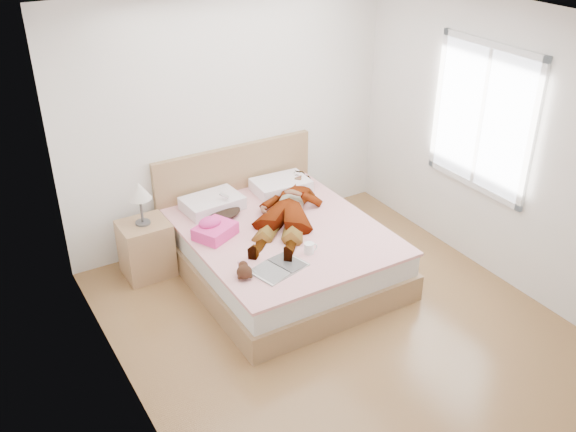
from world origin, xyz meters
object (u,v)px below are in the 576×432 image
object	(u,v)px
nightstand	(146,245)
plush_toy	(244,271)
phone	(224,196)
woman	(288,206)
coffee_mug	(309,248)
bed	(278,246)
magazine	(279,268)
towel	(214,229)

from	to	relation	value
nightstand	plush_toy	bearing A→B (deg)	-69.80
phone	woman	bearing A→B (deg)	-87.73
woman	coffee_mug	distance (m)	0.72
woman	coffee_mug	world-z (taller)	woman
woman	nightstand	world-z (taller)	nightstand
bed	nightstand	world-z (taller)	bed
phone	bed	bearing A→B (deg)	-106.69
plush_toy	bed	bearing A→B (deg)	41.96
magazine	coffee_mug	xyz separation A→B (m)	(0.36, 0.08, 0.04)
phone	coffee_mug	distance (m)	1.14
nightstand	phone	bearing A→B (deg)	-7.10
bed	coffee_mug	xyz separation A→B (m)	(-0.01, -0.58, 0.29)
bed	nightstand	size ratio (longest dim) A/B	2.10
phone	nightstand	bearing A→B (deg)	123.83
woman	bed	bearing A→B (deg)	-108.04
towel	nightstand	world-z (taller)	nightstand
woman	plush_toy	size ratio (longest dim) A/B	7.66
plush_toy	nightstand	xyz separation A→B (m)	(-0.45, 1.23, -0.24)
woman	magazine	bearing A→B (deg)	-84.76
phone	plush_toy	distance (m)	1.19
towel	coffee_mug	bearing A→B (deg)	-49.41
woman	coffee_mug	bearing A→B (deg)	-64.65
bed	magazine	size ratio (longest dim) A/B	3.97
plush_toy	nightstand	bearing A→B (deg)	110.20
bed	coffee_mug	world-z (taller)	bed
phone	bed	distance (m)	0.73
phone	towel	bearing A→B (deg)	-177.01
plush_toy	phone	bearing A→B (deg)	72.04
bed	nightstand	bearing A→B (deg)	151.83
woman	nightstand	distance (m)	1.44
bed	woman	bearing A→B (deg)	31.03
phone	nightstand	world-z (taller)	nightstand
towel	phone	bearing A→B (deg)	52.06
woman	nightstand	xyz separation A→B (m)	(-1.32, 0.50, -0.30)
woman	bed	distance (m)	0.41
phone	coffee_mug	bearing A→B (deg)	-123.22
woman	towel	world-z (taller)	woman
woman	bed	world-z (taller)	bed
coffee_mug	nightstand	bearing A→B (deg)	133.41
phone	bed	world-z (taller)	bed
phone	towel	distance (m)	0.49
plush_toy	nightstand	distance (m)	1.33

